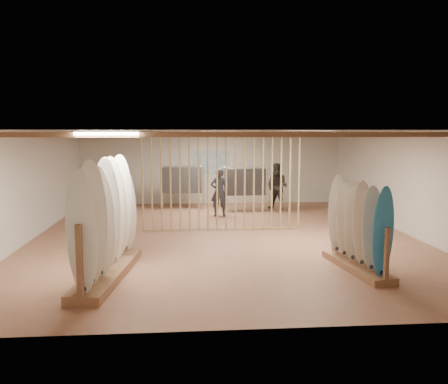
{
  "coord_description": "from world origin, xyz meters",
  "views": [
    {
      "loc": [
        -1.0,
        -12.34,
        2.77
      ],
      "look_at": [
        0.0,
        0.0,
        1.2
      ],
      "focal_mm": 38.0,
      "sensor_mm": 36.0,
      "label": 1
    }
  ],
  "objects": [
    {
      "name": "bamboo_partition",
      "position": [
        0.0,
        0.8,
        1.4
      ],
      "size": [
        4.45,
        0.05,
        2.78
      ],
      "color": "#A3874F",
      "rests_on": "ground"
    },
    {
      "name": "shopper_b",
      "position": [
        2.26,
        4.29,
        0.94
      ],
      "size": [
        1.15,
        1.13,
        1.89
      ],
      "primitive_type": "imported",
      "rotation": [
        0.0,
        0.0,
        -0.69
      ],
      "color": "#302B25",
      "rests_on": "floor"
    },
    {
      "name": "ceiling_slats",
      "position": [
        0.0,
        0.0,
        2.72
      ],
      "size": [
        9.5,
        6.12,
        0.1
      ],
      "primitive_type": "cube",
      "color": "#8B5E3F",
      "rests_on": "ground"
    },
    {
      "name": "wall_back",
      "position": [
        0.0,
        6.0,
        1.4
      ],
      "size": [
        12.0,
        0.0,
        12.0
      ],
      "primitive_type": "plane",
      "rotation": [
        1.57,
        0.0,
        0.0
      ],
      "color": "beige",
      "rests_on": "ground"
    },
    {
      "name": "light_panels",
      "position": [
        0.0,
        0.0,
        2.74
      ],
      "size": [
        1.2,
        0.35,
        0.06
      ],
      "primitive_type": "cube",
      "color": "white",
      "rests_on": "ground"
    },
    {
      "name": "ceiling",
      "position": [
        0.0,
        0.0,
        2.8
      ],
      "size": [
        12.0,
        12.0,
        0.0
      ],
      "primitive_type": "plane",
      "rotation": [
        3.14,
        0.0,
        0.0
      ],
      "color": "gray",
      "rests_on": "ground"
    },
    {
      "name": "rack_left",
      "position": [
        -2.51,
        -3.37,
        0.77
      ],
      "size": [
        0.98,
        3.23,
        2.23
      ],
      "rotation": [
        0.0,
        0.0,
        -0.12
      ],
      "color": "#8B5E3F",
      "rests_on": "floor"
    },
    {
      "name": "floor",
      "position": [
        0.0,
        0.0,
        0.0
      ],
      "size": [
        12.0,
        12.0,
        0.0
      ],
      "primitive_type": "plane",
      "color": "#9F674D",
      "rests_on": "ground"
    },
    {
      "name": "wall_front",
      "position": [
        0.0,
        -6.0,
        1.4
      ],
      "size": [
        12.0,
        0.0,
        12.0
      ],
      "primitive_type": "plane",
      "rotation": [
        -1.57,
        0.0,
        0.0
      ],
      "color": "beige",
      "rests_on": "ground"
    },
    {
      "name": "shopper_a",
      "position": [
        0.1,
        3.14,
        0.91
      ],
      "size": [
        0.72,
        0.54,
        1.81
      ],
      "primitive_type": "imported",
      "rotation": [
        0.0,
        0.0,
        3.0
      ],
      "color": "#2B2A32",
      "rests_on": "floor"
    },
    {
      "name": "poster",
      "position": [
        0.0,
        5.98,
        1.6
      ],
      "size": [
        1.4,
        0.03,
        0.9
      ],
      "primitive_type": "cube",
      "color": "#3069A8",
      "rests_on": "ground"
    },
    {
      "name": "rack_right",
      "position": [
        2.43,
        -3.27,
        0.62
      ],
      "size": [
        0.8,
        2.28,
        1.8
      ],
      "rotation": [
        0.0,
        0.0,
        0.14
      ],
      "color": "#8B5E3F",
      "rests_on": "floor"
    },
    {
      "name": "wall_right",
      "position": [
        5.0,
        0.0,
        1.4
      ],
      "size": [
        0.0,
        12.0,
        12.0
      ],
      "primitive_type": "plane",
      "rotation": [
        1.57,
        0.0,
        -1.57
      ],
      "color": "beige",
      "rests_on": "ground"
    },
    {
      "name": "wall_left",
      "position": [
        -5.0,
        0.0,
        1.4
      ],
      "size": [
        0.0,
        12.0,
        12.0
      ],
      "primitive_type": "plane",
      "rotation": [
        1.57,
        0.0,
        1.57
      ],
      "color": "beige",
      "rests_on": "ground"
    },
    {
      "name": "clothing_rack_b",
      "position": [
        1.05,
        3.91,
        1.06
      ],
      "size": [
        1.52,
        0.46,
        1.62
      ],
      "rotation": [
        0.0,
        0.0,
        0.06
      ],
      "color": "silver",
      "rests_on": "floor"
    },
    {
      "name": "clothing_rack_a",
      "position": [
        -1.13,
        4.73,
        1.05
      ],
      "size": [
        1.5,
        0.46,
        1.61
      ],
      "rotation": [
        0.0,
        0.0,
        -0.06
      ],
      "color": "silver",
      "rests_on": "floor"
    }
  ]
}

